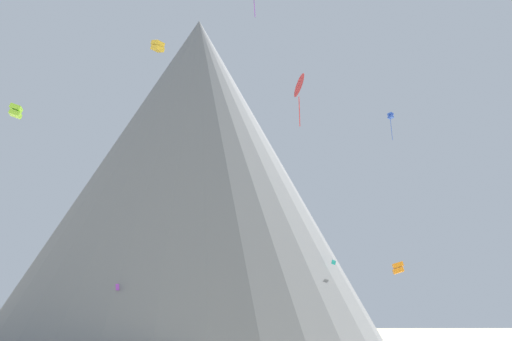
{
  "coord_description": "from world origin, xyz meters",
  "views": [
    {
      "loc": [
        -0.71,
        -30.55,
        3.72
      ],
      "look_at": [
        2.4,
        43.84,
        24.4
      ],
      "focal_mm": 37.6,
      "sensor_mm": 36.0,
      "label": 1
    }
  ],
  "objects_px": {
    "kite_violet_low": "(117,287)",
    "kite_lime_mid": "(16,111)",
    "kite_gold_high": "(158,46)",
    "kite_blue_high": "(391,116)",
    "kite_orange_low": "(398,268)",
    "kite_pink_low": "(286,300)",
    "kite_teal_low": "(334,262)",
    "rock_massif": "(194,178)",
    "kite_red_high": "(300,86)",
    "kite_rainbow_low": "(156,301)"
  },
  "relations": [
    {
      "from": "kite_orange_low",
      "to": "kite_pink_low",
      "type": "distance_m",
      "value": 27.51
    },
    {
      "from": "kite_red_high",
      "to": "kite_teal_low",
      "type": "xyz_separation_m",
      "value": [
        10.04,
        39.1,
        -13.71
      ]
    },
    {
      "from": "kite_gold_high",
      "to": "kite_blue_high",
      "type": "height_order",
      "value": "kite_gold_high"
    },
    {
      "from": "kite_rainbow_low",
      "to": "kite_violet_low",
      "type": "distance_m",
      "value": 7.22
    },
    {
      "from": "kite_violet_low",
      "to": "kite_teal_low",
      "type": "height_order",
      "value": "kite_teal_low"
    },
    {
      "from": "rock_massif",
      "to": "kite_violet_low",
      "type": "height_order",
      "value": "rock_massif"
    },
    {
      "from": "kite_orange_low",
      "to": "kite_violet_low",
      "type": "relative_size",
      "value": 1.75
    },
    {
      "from": "kite_orange_low",
      "to": "kite_blue_high",
      "type": "distance_m",
      "value": 33.56
    },
    {
      "from": "kite_rainbow_low",
      "to": "kite_pink_low",
      "type": "distance_m",
      "value": 21.13
    },
    {
      "from": "rock_massif",
      "to": "kite_rainbow_low",
      "type": "height_order",
      "value": "rock_massif"
    },
    {
      "from": "rock_massif",
      "to": "kite_pink_low",
      "type": "height_order",
      "value": "rock_massif"
    },
    {
      "from": "kite_rainbow_low",
      "to": "kite_red_high",
      "type": "bearing_deg",
      "value": 91.77
    },
    {
      "from": "rock_massif",
      "to": "kite_orange_low",
      "type": "bearing_deg",
      "value": -57.84
    },
    {
      "from": "kite_lime_mid",
      "to": "rock_massif",
      "type": "bearing_deg",
      "value": 156.66
    },
    {
      "from": "kite_red_high",
      "to": "kite_gold_high",
      "type": "bearing_deg",
      "value": 28.85
    },
    {
      "from": "rock_massif",
      "to": "kite_teal_low",
      "type": "relative_size",
      "value": 98.09
    },
    {
      "from": "kite_lime_mid",
      "to": "kite_teal_low",
      "type": "height_order",
      "value": "kite_lime_mid"
    },
    {
      "from": "kite_lime_mid",
      "to": "kite_pink_low",
      "type": "bearing_deg",
      "value": 129.35
    },
    {
      "from": "kite_blue_high",
      "to": "kite_rainbow_low",
      "type": "bearing_deg",
      "value": 141.32
    },
    {
      "from": "kite_lime_mid",
      "to": "kite_orange_low",
      "type": "xyz_separation_m",
      "value": [
        42.55,
        9.11,
        -15.4
      ]
    },
    {
      "from": "kite_rainbow_low",
      "to": "kite_violet_low",
      "type": "bearing_deg",
      "value": 21.68
    },
    {
      "from": "kite_rainbow_low",
      "to": "kite_orange_low",
      "type": "bearing_deg",
      "value": 121.76
    },
    {
      "from": "kite_violet_low",
      "to": "kite_orange_low",
      "type": "bearing_deg",
      "value": 46.89
    },
    {
      "from": "kite_violet_low",
      "to": "kite_blue_high",
      "type": "height_order",
      "value": "kite_blue_high"
    },
    {
      "from": "kite_pink_low",
      "to": "kite_blue_high",
      "type": "distance_m",
      "value": 34.73
    },
    {
      "from": "rock_massif",
      "to": "kite_violet_low",
      "type": "xyz_separation_m",
      "value": [
        -7.41,
        -31.67,
        -23.86
      ]
    },
    {
      "from": "kite_lime_mid",
      "to": "kite_blue_high",
      "type": "height_order",
      "value": "kite_blue_high"
    },
    {
      "from": "kite_rainbow_low",
      "to": "kite_lime_mid",
      "type": "bearing_deg",
      "value": 38.07
    },
    {
      "from": "kite_orange_low",
      "to": "kite_blue_high",
      "type": "relative_size",
      "value": 0.32
    },
    {
      "from": "kite_gold_high",
      "to": "kite_teal_low",
      "type": "height_order",
      "value": "kite_gold_high"
    },
    {
      "from": "kite_violet_low",
      "to": "rock_massif",
      "type": "bearing_deg",
      "value": 143.25
    },
    {
      "from": "kite_teal_low",
      "to": "kite_blue_high",
      "type": "relative_size",
      "value": 0.2
    },
    {
      "from": "kite_red_high",
      "to": "kite_violet_low",
      "type": "bearing_deg",
      "value": 27.14
    },
    {
      "from": "kite_gold_high",
      "to": "kite_red_high",
      "type": "relative_size",
      "value": 0.37
    },
    {
      "from": "kite_orange_low",
      "to": "kite_blue_high",
      "type": "height_order",
      "value": "kite_blue_high"
    },
    {
      "from": "kite_orange_low",
      "to": "kite_red_high",
      "type": "bearing_deg",
      "value": -32.82
    },
    {
      "from": "kite_lime_mid",
      "to": "kite_gold_high",
      "type": "relative_size",
      "value": 0.7
    },
    {
      "from": "kite_red_high",
      "to": "kite_teal_low",
      "type": "relative_size",
      "value": 5.98
    },
    {
      "from": "kite_gold_high",
      "to": "kite_violet_low",
      "type": "distance_m",
      "value": 34.01
    },
    {
      "from": "kite_violet_low",
      "to": "kite_lime_mid",
      "type": "bearing_deg",
      "value": -42.48
    },
    {
      "from": "kite_pink_low",
      "to": "kite_teal_low",
      "type": "bearing_deg",
      "value": -52.43
    },
    {
      "from": "kite_gold_high",
      "to": "kite_violet_low",
      "type": "height_order",
      "value": "kite_gold_high"
    },
    {
      "from": "kite_pink_low",
      "to": "kite_blue_high",
      "type": "relative_size",
      "value": 1.19
    },
    {
      "from": "kite_lime_mid",
      "to": "kite_red_high",
      "type": "bearing_deg",
      "value": 74.26
    },
    {
      "from": "kite_lime_mid",
      "to": "kite_orange_low",
      "type": "bearing_deg",
      "value": 94.27
    },
    {
      "from": "kite_gold_high",
      "to": "kite_blue_high",
      "type": "bearing_deg",
      "value": 151.04
    },
    {
      "from": "kite_gold_high",
      "to": "kite_lime_mid",
      "type": "bearing_deg",
      "value": 1.9
    },
    {
      "from": "kite_teal_low",
      "to": "kite_red_high",
      "type": "bearing_deg",
      "value": 77.51
    },
    {
      "from": "kite_lime_mid",
      "to": "kite_gold_high",
      "type": "height_order",
      "value": "kite_gold_high"
    },
    {
      "from": "kite_pink_low",
      "to": "kite_lime_mid",
      "type": "bearing_deg",
      "value": 169.6
    }
  ]
}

